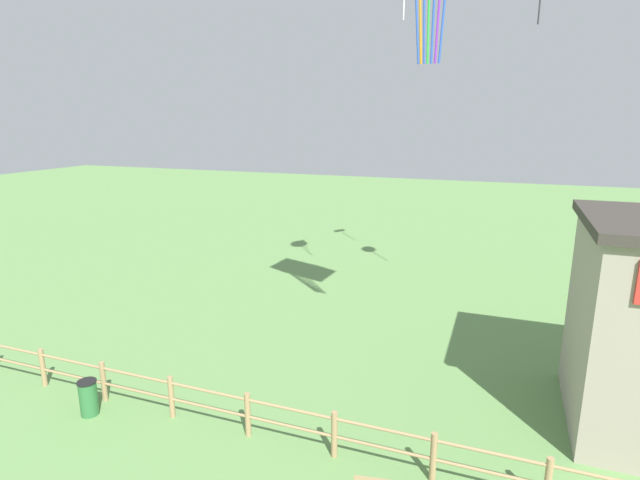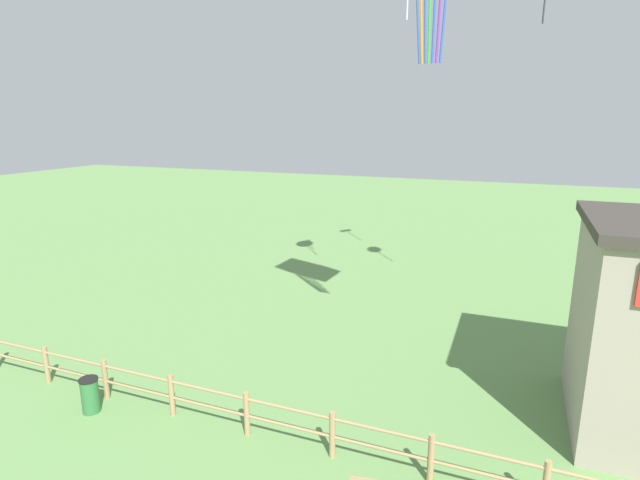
{
  "view_description": "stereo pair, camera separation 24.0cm",
  "coord_description": "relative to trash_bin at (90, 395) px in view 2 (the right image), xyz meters",
  "views": [
    {
      "loc": [
        4.24,
        -2.9,
        7.44
      ],
      "look_at": [
        0.0,
        8.38,
        4.49
      ],
      "focal_mm": 28.0,
      "sensor_mm": 36.0,
      "label": 1
    },
    {
      "loc": [
        4.46,
        -2.81,
        7.44
      ],
      "look_at": [
        0.0,
        8.38,
        4.49
      ],
      "focal_mm": 28.0,
      "sensor_mm": 36.0,
      "label": 2
    }
  ],
  "objects": [
    {
      "name": "wooden_fence",
      "position": [
        5.35,
        0.66,
        0.17
      ],
      "size": [
        19.82,
        0.14,
        1.12
      ],
      "color": "#9E7F56",
      "rests_on": "ground_plane"
    },
    {
      "name": "trash_bin",
      "position": [
        0.0,
        0.0,
        0.0
      ],
      "size": [
        0.48,
        0.48,
        0.94
      ],
      "color": "#2D6B38",
      "rests_on": "ground_plane"
    }
  ]
}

